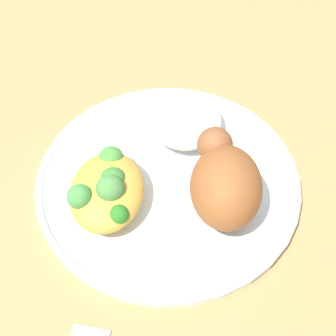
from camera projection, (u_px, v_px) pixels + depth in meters
name	position (u px, v px, depth m)	size (l,w,h in m)	color
ground_plane	(168.00, 182.00, 0.48)	(2.00, 2.00, 0.00)	#A57F4C
plate	(168.00, 178.00, 0.47)	(0.29, 0.29, 0.02)	white
roasted_chicken	(225.00, 183.00, 0.41)	(0.10, 0.07, 0.07)	brown
rice_pile	(185.00, 119.00, 0.50)	(0.09, 0.09, 0.03)	silver
mac_cheese_with_broccoli	(107.00, 189.00, 0.43)	(0.10, 0.08, 0.05)	gold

